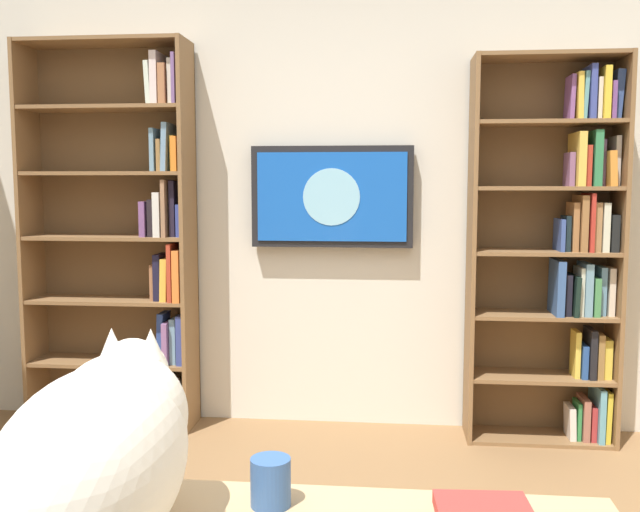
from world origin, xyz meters
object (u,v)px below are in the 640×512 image
Objects in this scene: bookshelf_left at (561,250)px; bookshelf_right at (130,240)px; cat at (103,449)px; coffee_mug at (271,482)px; wall_mounted_tv at (332,197)px.

bookshelf_left is 2.32m from bookshelf_right.
bookshelf_right is at bearing -70.05° from cat.
cat reaches higher than coffee_mug.
cat is at bearing 109.95° from bookshelf_right.
cat is (-0.95, 2.61, -0.14)m from bookshelf_right.
bookshelf_right is 2.72m from coffee_mug.
wall_mounted_tv is at bearing -175.84° from bookshelf_right.
wall_mounted_tv is 2.72m from cat.
bookshelf_left reaches higher than cat.
bookshelf_right is 2.40× the size of wall_mounted_tv.
bookshelf_right is 1.14m from wall_mounted_tv.
bookshelf_right is (2.32, -0.01, 0.03)m from bookshelf_left.
bookshelf_left is 0.94× the size of bookshelf_right.
wall_mounted_tv reaches higher than coffee_mug.
coffee_mug is (1.11, 2.42, -0.24)m from bookshelf_left.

